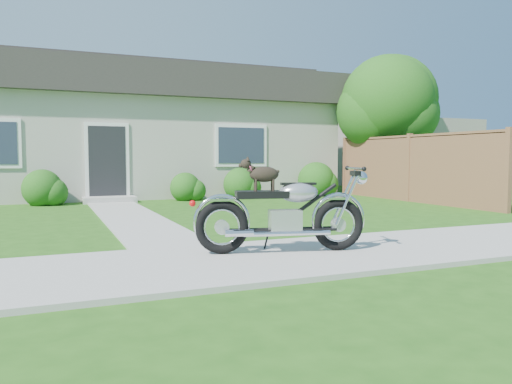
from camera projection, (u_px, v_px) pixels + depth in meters
The scene contains 11 objects.
ground at pixel (313, 256), 6.29m from camera, with size 80.00×80.00×0.00m, color #235114.
sidewalk at pixel (313, 254), 6.29m from camera, with size 24.00×2.20×0.04m, color #9E9B93.
walkway at pixel (130, 216), 10.30m from camera, with size 1.20×8.00×0.03m, color #9E9B93.
house at pixel (142, 131), 17.17m from camera, with size 12.60×7.03×4.50m.
fence at pixel (409, 168), 13.95m from camera, with size 0.12×6.62×1.90m.
tree_near at pixel (392, 106), 16.17m from camera, with size 2.97×2.96×4.54m.
tree_far at pixel (396, 104), 18.49m from camera, with size 3.27×3.27×5.02m.
shrub_row at pixel (188, 185), 14.33m from camera, with size 11.51×1.17×1.17m.
potted_plant_left at pixel (36, 190), 12.83m from camera, with size 0.71×0.62×0.79m, color #155117.
potted_plant_right at pixel (183, 188), 14.33m from camera, with size 0.39×0.39×0.69m, color #28651B.
motorcycle_with_dog at pixel (284, 212), 6.28m from camera, with size 2.19×0.83×1.18m.
Camera 1 is at (-3.07, -5.45, 1.24)m, focal length 35.00 mm.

